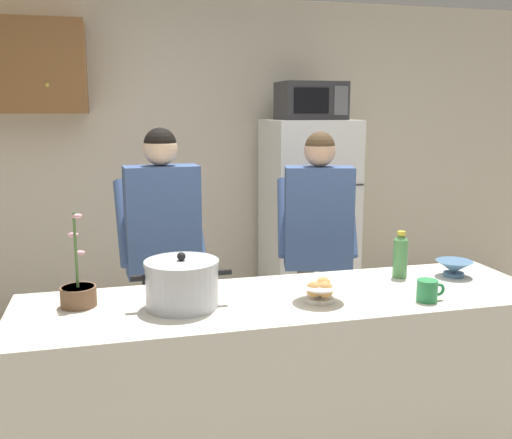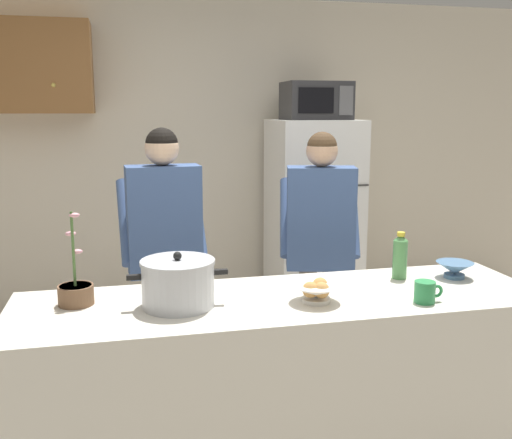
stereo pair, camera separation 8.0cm
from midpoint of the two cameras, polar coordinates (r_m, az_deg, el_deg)
back_wall_unit at (r=4.65m, az=-8.65°, el=6.59°), size 6.00×0.48×2.60m
kitchen_island at (r=2.76m, az=2.11°, el=-16.77°), size 2.37×0.68×0.92m
refrigerator at (r=4.53m, az=4.65°, el=-0.76°), size 0.64×0.68×1.67m
microwave at (r=4.42m, az=4.94°, el=11.64°), size 0.48×0.37×0.28m
person_near_pot at (r=3.36m, az=-9.91°, el=-1.63°), size 0.52×0.43×1.64m
person_by_sink at (r=3.54m, az=5.53°, el=-1.25°), size 0.57×0.50×1.61m
cooking_pot at (r=2.45m, az=-8.28°, el=-6.31°), size 0.42×0.31×0.24m
coffee_mug at (r=2.61m, az=15.83°, el=-6.80°), size 0.13×0.09×0.10m
bread_bowl at (r=2.51m, az=5.45°, el=-7.03°), size 0.22×0.22×0.10m
empty_bowl at (r=3.03m, az=18.33°, el=-4.53°), size 0.18×0.18×0.08m
bottle_near_edge at (r=2.92m, az=13.37°, el=-3.45°), size 0.07×0.07×0.23m
potted_orchid at (r=2.57m, az=-18.06°, el=-6.91°), size 0.15×0.15×0.40m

